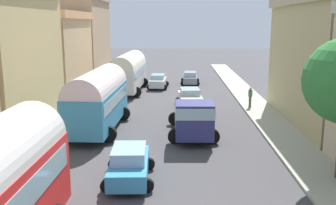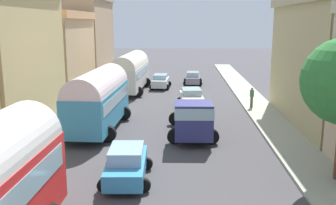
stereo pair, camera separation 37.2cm
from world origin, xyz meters
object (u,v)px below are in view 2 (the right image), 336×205
car_1 (193,78)px  car_3 (161,81)px  car_0 (191,98)px  car_2 (127,164)px  cargo_truck_0 (192,117)px  pedestrian_0 (252,97)px  parked_bus_1 (98,97)px  parked_bus_2 (131,71)px

car_1 → car_3: bearing=-142.8°
car_0 → car_2: 15.72m
cargo_truck_0 → car_3: cargo_truck_0 is taller
car_0 → pedestrian_0: pedestrian_0 is taller
cargo_truck_0 → car_3: bearing=99.7°
parked_bus_1 → car_2: (3.07, -8.19, -1.41)m
cargo_truck_0 → car_1: size_ratio=1.86×
car_0 → car_2: size_ratio=1.01×
parked_bus_2 → car_2: parked_bus_2 is taller
car_1 → pedestrian_0: size_ratio=2.10×
pedestrian_0 → car_0: bearing=173.4°
car_3 → pedestrian_0: pedestrian_0 is taller
car_0 → parked_bus_1: bearing=-130.7°
parked_bus_2 → car_0: parked_bus_2 is taller
parked_bus_2 → car_3: size_ratio=2.45×
car_1 → pedestrian_0: 13.40m
car_1 → car_3: size_ratio=0.96×
car_2 → pedestrian_0: (8.08, 14.83, 0.27)m
car_1 → car_3: (-3.54, -2.69, 0.03)m
parked_bus_2 → cargo_truck_0: size_ratio=1.37×
parked_bus_2 → car_2: 22.89m
parked_bus_2 → car_0: 9.56m
parked_bus_1 → car_0: 9.62m
parked_bus_1 → car_3: 16.89m
cargo_truck_0 → car_1: cargo_truck_0 is taller
parked_bus_2 → pedestrian_0: bearing=-35.4°
parked_bus_2 → parked_bus_1: bearing=-90.5°
parked_bus_1 → parked_bus_2: size_ratio=0.88×
cargo_truck_0 → car_3: size_ratio=1.79×
car_0 → car_2: (-3.14, -15.40, -0.02)m
car_1 → pedestrian_0: pedestrian_0 is taller
parked_bus_2 → pedestrian_0: parked_bus_2 is taller
cargo_truck_0 → car_1: 20.84m
parked_bus_1 → car_3: parked_bus_1 is taller
car_2 → car_0: bearing=78.5°
car_0 → car_2: car_0 is taller
parked_bus_1 → pedestrian_0: parked_bus_1 is taller
cargo_truck_0 → pedestrian_0: 9.64m
cargo_truck_0 → car_1: (0.45, 20.83, -0.56)m
parked_bus_1 → car_1: size_ratio=2.24×
parked_bus_1 → car_2: 8.86m
car_0 → pedestrian_0: (4.94, -0.57, 0.24)m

